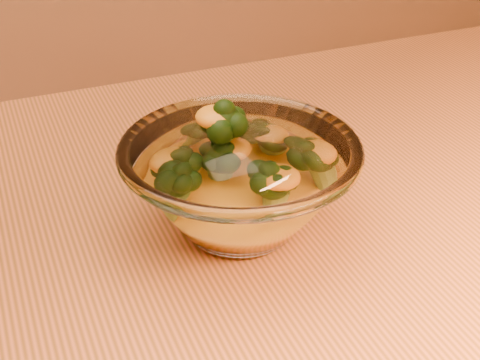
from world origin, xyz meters
The scene contains 3 objects.
glass_bowl centered at (0.00, 0.07, 0.79)m, with size 0.19×0.19×0.08m.
cheese_sauce centered at (0.00, 0.07, 0.78)m, with size 0.11×0.11×0.03m, color orange.
broccoli_heap centered at (0.00, 0.09, 0.81)m, with size 0.13×0.12×0.08m.
Camera 1 is at (-0.17, -0.34, 1.07)m, focal length 50.00 mm.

